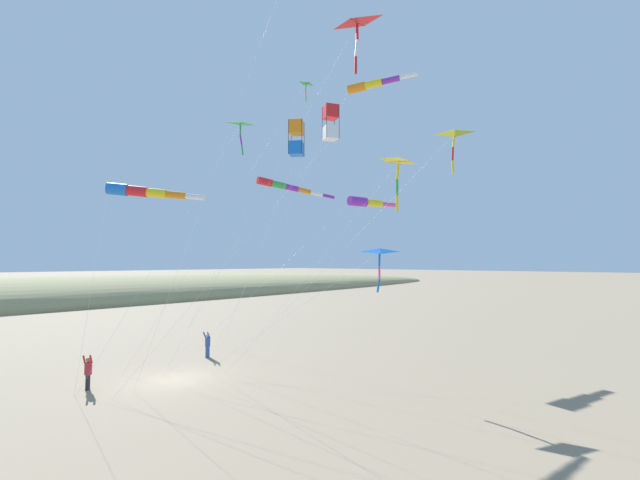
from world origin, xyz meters
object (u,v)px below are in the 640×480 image
kite_windsock_green_low_center (287,187)px  kite_delta_small_distant (305,85)px  kite_windsock_long_streamer_right (366,202)px  kite_box_black_fish_shape (296,139)px  person_adult_flyer (208,343)px  kite_delta_magenta_far_left (398,162)px  kite_delta_teal_far_right (379,252)px  kite_box_rainbow_low_near (330,123)px  kite_delta_striped_overhead (453,135)px  kite_windsock_long_streamer_left (143,192)px  kite_delta_blue_topmost (240,124)px  kite_delta_purple_drifting (357,22)px  person_child_green_jacket (88,370)px  kite_windsock_orange_high_right (372,84)px

kite_windsock_green_low_center → kite_delta_small_distant: size_ratio=0.56×
kite_windsock_long_streamer_right → kite_box_black_fish_shape: bearing=-63.6°
person_adult_flyer → kite_delta_magenta_far_left: size_ratio=0.14×
kite_delta_teal_far_right → kite_windsock_long_streamer_right: 10.59m
person_adult_flyer → kite_delta_teal_far_right: size_ratio=0.17×
kite_windsock_long_streamer_right → kite_box_rainbow_low_near: size_ratio=1.27×
kite_delta_striped_overhead → kite_delta_teal_far_right: (-5.67, 2.70, -4.74)m
kite_windsock_long_streamer_right → kite_windsock_long_streamer_left: (0.95, -18.09, -1.50)m
kite_box_black_fish_shape → kite_windsock_long_streamer_left: kite_box_black_fish_shape is taller
kite_delta_striped_overhead → kite_windsock_long_streamer_left: (-11.13, -8.04, -2.10)m
kite_delta_teal_far_right → kite_delta_blue_topmost: 13.29m
person_adult_flyer → kite_delta_magenta_far_left: 17.48m
kite_delta_purple_drifting → kite_delta_small_distant: kite_delta_small_distant is taller
kite_delta_striped_overhead → kite_delta_blue_topmost: (-15.36, 0.35, 4.04)m
kite_delta_magenta_far_left → kite_delta_teal_far_right: (0.09, -2.15, -5.40)m
kite_delta_magenta_far_left → kite_windsock_long_streamer_right: size_ratio=0.72×
person_adult_flyer → kite_delta_small_distant: size_ratio=0.09×
kite_delta_striped_overhead → kite_box_black_fish_shape: (-5.01, -4.22, -0.07)m
person_child_green_jacket → kite_box_black_fish_shape: size_ratio=0.14×
person_child_green_jacket → kite_delta_striped_overhead: (15.87, 8.58, 10.84)m
kite_delta_magenta_far_left → kite_delta_purple_drifting: (1.19, -5.47, 5.72)m
kite_delta_teal_far_right → kite_windsock_orange_high_right: 16.35m
kite_delta_teal_far_right → kite_windsock_long_streamer_left: kite_windsock_long_streamer_left is taller
person_child_green_jacket → kite_delta_blue_topmost: 17.36m
kite_delta_striped_overhead → kite_windsock_long_streamer_right: kite_delta_striped_overhead is taller
kite_delta_teal_far_right → kite_delta_small_distant: 15.88m
kite_delta_blue_topmost → kite_windsock_long_streamer_left: size_ratio=1.60×
kite_delta_teal_far_right → kite_delta_blue_topmost: size_ratio=0.64×
kite_windsock_long_streamer_right → kite_delta_small_distant: size_ratio=0.88×
kite_windsock_long_streamer_right → kite_delta_blue_topmost: (-3.28, -9.70, 4.65)m
kite_windsock_long_streamer_left → kite_delta_magenta_far_left: bearing=67.4°
person_adult_flyer → kite_windsock_orange_high_right: kite_windsock_orange_high_right is taller
kite_box_black_fish_shape → kite_windsock_green_low_center: bearing=140.9°
kite_delta_magenta_far_left → kite_windsock_long_streamer_left: 14.24m
kite_box_rainbow_low_near → kite_delta_purple_drifting: bearing=55.9°
kite_box_rainbow_low_near → kite_delta_striped_overhead: bearing=17.8°
kite_windsock_long_streamer_left → kite_box_rainbow_low_near: kite_box_rainbow_low_near is taller
kite_windsock_green_low_center → kite_delta_teal_far_right: bearing=24.1°
kite_delta_purple_drifting → kite_windsock_green_low_center: kite_delta_purple_drifting is taller
kite_delta_small_distant → kite_box_rainbow_low_near: bearing=-38.7°
person_child_green_jacket → kite_delta_teal_far_right: kite_delta_teal_far_right is taller
kite_box_black_fish_shape → kite_delta_blue_topmost: size_ratio=0.77×
kite_delta_teal_far_right → kite_delta_striped_overhead: bearing=-25.5°
person_adult_flyer → kite_delta_striped_overhead: (17.79, 0.44, 10.85)m
kite_box_black_fish_shape → kite_windsock_orange_high_right: (-6.43, 14.25, 8.76)m
kite_windsock_green_low_center → kite_delta_small_distant: bearing=125.8°
person_child_green_jacket → kite_delta_purple_drifting: (11.29, 7.97, 17.23)m
kite_delta_small_distant → kite_delta_blue_topmost: bearing=-99.3°
kite_windsock_orange_high_right → kite_box_rainbow_low_near: size_ratio=1.50×
kite_windsock_long_streamer_left → kite_windsock_orange_high_right: size_ratio=0.48×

